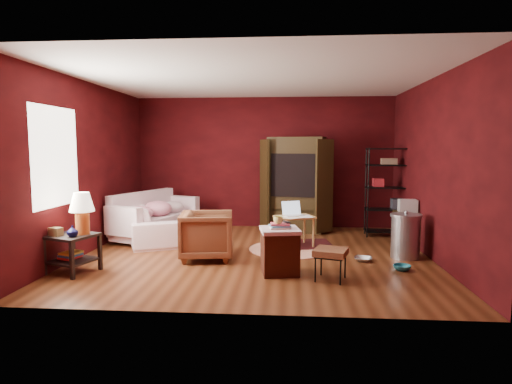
{
  "coord_description": "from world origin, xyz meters",
  "views": [
    {
      "loc": [
        0.54,
        -6.77,
        1.74
      ],
      "look_at": [
        0.0,
        0.2,
        1.0
      ],
      "focal_mm": 30.0,
      "sensor_mm": 36.0,
      "label": 1
    }
  ],
  "objects_px": {
    "laptop_desk": "(294,219)",
    "armchair": "(207,233)",
    "wire_shelving": "(389,188)",
    "sofa": "(152,215)",
    "tv_armoire": "(296,182)",
    "hamper": "(280,250)",
    "side_table": "(77,225)"
  },
  "relations": [
    {
      "from": "hamper",
      "to": "wire_shelving",
      "type": "distance_m",
      "value": 3.42
    },
    {
      "from": "wire_shelving",
      "to": "side_table",
      "type": "bearing_deg",
      "value": -147.83
    },
    {
      "from": "hamper",
      "to": "laptop_desk",
      "type": "xyz_separation_m",
      "value": [
        0.22,
        1.59,
        0.16
      ]
    },
    {
      "from": "side_table",
      "to": "laptop_desk",
      "type": "relative_size",
      "value": 1.41
    },
    {
      "from": "armchair",
      "to": "wire_shelving",
      "type": "distance_m",
      "value": 3.79
    },
    {
      "from": "sofa",
      "to": "wire_shelving",
      "type": "relative_size",
      "value": 1.31
    },
    {
      "from": "armchair",
      "to": "tv_armoire",
      "type": "height_order",
      "value": "tv_armoire"
    },
    {
      "from": "sofa",
      "to": "laptop_desk",
      "type": "relative_size",
      "value": 2.87
    },
    {
      "from": "tv_armoire",
      "to": "armchair",
      "type": "bearing_deg",
      "value": -107.98
    },
    {
      "from": "sofa",
      "to": "laptop_desk",
      "type": "bearing_deg",
      "value": -125.54
    },
    {
      "from": "armchair",
      "to": "hamper",
      "type": "relative_size",
      "value": 1.13
    },
    {
      "from": "tv_armoire",
      "to": "wire_shelving",
      "type": "xyz_separation_m",
      "value": [
        1.78,
        -0.4,
        -0.07
      ]
    },
    {
      "from": "hamper",
      "to": "tv_armoire",
      "type": "xyz_separation_m",
      "value": [
        0.27,
        3.06,
        0.68
      ]
    },
    {
      "from": "side_table",
      "to": "hamper",
      "type": "xyz_separation_m",
      "value": [
        2.8,
        0.15,
        -0.34
      ]
    },
    {
      "from": "tv_armoire",
      "to": "side_table",
      "type": "bearing_deg",
      "value": -120.79
    },
    {
      "from": "sofa",
      "to": "armchair",
      "type": "distance_m",
      "value": 1.97
    },
    {
      "from": "side_table",
      "to": "wire_shelving",
      "type": "relative_size",
      "value": 0.65
    },
    {
      "from": "hamper",
      "to": "wire_shelving",
      "type": "relative_size",
      "value": 0.42
    },
    {
      "from": "side_table",
      "to": "hamper",
      "type": "height_order",
      "value": "side_table"
    },
    {
      "from": "armchair",
      "to": "wire_shelving",
      "type": "height_order",
      "value": "wire_shelving"
    },
    {
      "from": "hamper",
      "to": "laptop_desk",
      "type": "distance_m",
      "value": 1.62
    },
    {
      "from": "wire_shelving",
      "to": "laptop_desk",
      "type": "bearing_deg",
      "value": -147.65
    },
    {
      "from": "armchair",
      "to": "laptop_desk",
      "type": "bearing_deg",
      "value": -64.26
    },
    {
      "from": "tv_armoire",
      "to": "wire_shelving",
      "type": "bearing_deg",
      "value": 0.4
    },
    {
      "from": "side_table",
      "to": "hamper",
      "type": "bearing_deg",
      "value": 3.03
    },
    {
      "from": "side_table",
      "to": "sofa",
      "type": "bearing_deg",
      "value": 82.24
    },
    {
      "from": "laptop_desk",
      "to": "wire_shelving",
      "type": "height_order",
      "value": "wire_shelving"
    },
    {
      "from": "sofa",
      "to": "hamper",
      "type": "relative_size",
      "value": 3.13
    },
    {
      "from": "wire_shelving",
      "to": "tv_armoire",
      "type": "bearing_deg",
      "value": 169.52
    },
    {
      "from": "laptop_desk",
      "to": "hamper",
      "type": "bearing_deg",
      "value": -121.32
    },
    {
      "from": "sofa",
      "to": "hamper",
      "type": "xyz_separation_m",
      "value": [
        2.49,
        -2.14,
        -0.11
      ]
    },
    {
      "from": "laptop_desk",
      "to": "armchair",
      "type": "bearing_deg",
      "value": -170.21
    }
  ]
}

